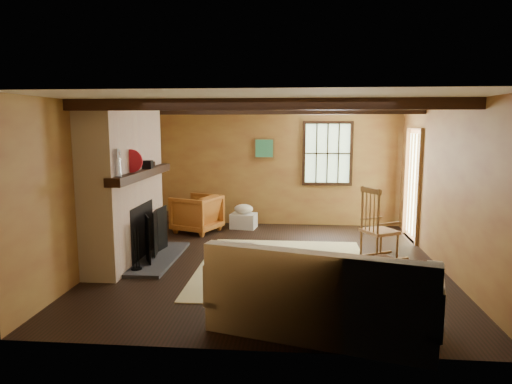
# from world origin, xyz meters

# --- Properties ---
(ground) EXTENTS (5.50, 5.50, 0.00)m
(ground) POSITION_xyz_m (0.00, 0.00, 0.00)
(ground) COLOR black
(ground) RESTS_ON ground
(room_envelope) EXTENTS (5.02, 5.52, 2.44)m
(room_envelope) POSITION_xyz_m (0.22, 0.26, 1.63)
(room_envelope) COLOR #AA863C
(room_envelope) RESTS_ON ground
(fireplace) EXTENTS (1.02, 2.30, 2.40)m
(fireplace) POSITION_xyz_m (-2.23, -0.00, 1.10)
(fireplace) COLOR #AA6941
(fireplace) RESTS_ON ground
(rug) EXTENTS (2.50, 3.00, 0.01)m
(rug) POSITION_xyz_m (0.20, -0.20, 0.00)
(rug) COLOR #C6BD84
(rug) RESTS_ON ground
(rocking_chair) EXTENTS (0.93, 0.78, 1.15)m
(rocking_chair) POSITION_xyz_m (1.64, 0.35, 0.48)
(rocking_chair) COLOR tan
(rocking_chair) RESTS_ON ground
(sofa) EXTENTS (2.45, 1.58, 0.92)m
(sofa) POSITION_xyz_m (0.66, -2.25, 0.33)
(sofa) COLOR silver
(sofa) RESTS_ON ground
(firewood_pile) EXTENTS (0.75, 0.14, 0.27)m
(firewood_pile) POSITION_xyz_m (-2.09, 2.60, 0.14)
(firewood_pile) COLOR brown
(firewood_pile) RESTS_ON ground
(laundry_basket) EXTENTS (0.55, 0.45, 0.30)m
(laundry_basket) POSITION_xyz_m (-0.69, 2.30, 0.15)
(laundry_basket) COLOR white
(laundry_basket) RESTS_ON ground
(basket_pillow) EXTENTS (0.46, 0.41, 0.19)m
(basket_pillow) POSITION_xyz_m (-0.69, 2.30, 0.40)
(basket_pillow) COLOR silver
(basket_pillow) RESTS_ON laundry_basket
(armchair) EXTENTS (1.05, 1.03, 0.74)m
(armchair) POSITION_xyz_m (-1.56, 1.89, 0.37)
(armchair) COLOR #BF6026
(armchair) RESTS_ON ground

